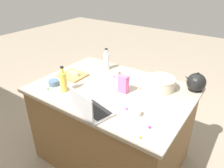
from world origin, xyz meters
TOP-DOWN VIEW (x-y plane):
  - ground_plane at (0.00, 0.00)m, footprint 12.00×12.00m
  - island_counter at (0.00, 0.00)m, footprint 1.50×1.07m
  - laptop at (-0.09, 0.44)m, footprint 0.36×0.30m
  - mixing_bowl_large at (-0.39, -0.26)m, footprint 0.28×0.28m
  - bottle_vinegar at (0.32, -0.35)m, footprint 0.07×0.07m
  - bottle_oil at (0.35, 0.30)m, footprint 0.07×0.07m
  - kettle at (-0.67, -0.44)m, footprint 0.21×0.18m
  - cutting_board at (0.51, 0.01)m, footprint 0.27×0.23m
  - butter_stick_left at (0.49, 0.01)m, footprint 0.11×0.04m
  - ramekin_small at (0.52, 0.27)m, footprint 0.10×0.10m
  - ramekin_medium at (0.16, -0.30)m, footprint 0.08×0.08m
  - ramekin_wide at (-0.41, 0.24)m, footprint 0.08×0.08m
  - candy_bag at (-0.12, -0.01)m, footprint 0.09×0.06m
  - candy_0 at (-0.23, -0.15)m, footprint 0.01×0.01m
  - candy_2 at (-0.20, 0.46)m, footprint 0.02×0.02m
  - candy_3 at (0.12, -0.22)m, footprint 0.02×0.02m
  - candy_4 at (0.08, 0.37)m, footprint 0.01×0.01m
  - candy_5 at (-0.30, 0.22)m, footprint 0.02×0.02m
  - candy_6 at (0.50, 0.37)m, footprint 0.01×0.01m
  - candy_7 at (-0.56, 0.46)m, footprint 0.02×0.02m
  - candy_8 at (-0.56, 0.33)m, footprint 0.02×0.02m

SIDE VIEW (x-z plane):
  - ground_plane at x=0.00m, z-range 0.00..0.00m
  - island_counter at x=0.00m, z-range 0.00..0.90m
  - candy_0 at x=-0.23m, z-range 0.90..0.91m
  - candy_6 at x=0.50m, z-range 0.90..0.91m
  - candy_4 at x=0.08m, z-range 0.90..0.91m
  - candy_2 at x=-0.20m, z-range 0.90..0.92m
  - candy_7 at x=-0.56m, z-range 0.90..0.92m
  - cutting_board at x=0.51m, z-range 0.90..0.92m
  - candy_5 at x=-0.30m, z-range 0.90..0.92m
  - candy_3 at x=0.12m, z-range 0.90..0.92m
  - candy_8 at x=-0.56m, z-range 0.90..0.92m
  - ramekin_medium at x=0.16m, z-range 0.90..0.94m
  - ramekin_wide at x=-0.41m, z-range 0.90..0.94m
  - ramekin_small at x=0.52m, z-range 0.90..0.95m
  - butter_stick_left at x=0.49m, z-range 0.92..0.95m
  - laptop at x=-0.09m, z-range 0.84..1.06m
  - mixing_bowl_large at x=-0.39m, z-range 0.90..1.03m
  - kettle at x=-0.67m, z-range 0.88..1.08m
  - candy_bag at x=-0.12m, z-range 0.90..1.07m
  - bottle_vinegar at x=0.32m, z-range 0.88..1.12m
  - bottle_oil at x=0.35m, z-range 0.88..1.13m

